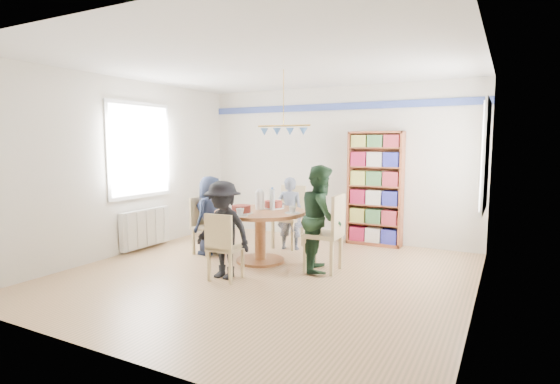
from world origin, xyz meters
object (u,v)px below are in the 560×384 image
Objects in this scene: dining_table at (260,224)px; chair_far at (290,213)px; chair_right at (329,229)px; person_near at (223,230)px; chair_left at (205,223)px; chair_near at (223,244)px; radiator at (146,228)px; person_right at (321,218)px; bookshelf at (375,190)px; person_left at (211,215)px; person_far at (290,213)px.

chair_far is at bearing 92.42° from dining_table.
chair_right is 1.41m from person_near.
chair_left is 1.03× the size of chair_near.
person_near is at bearing -89.51° from chair_far.
radiator is 1.13× the size of chair_left.
chair_far is 1.43m from person_right.
chair_near is (1.05, -0.99, -0.02)m from chair_left.
chair_near is at bearing -43.48° from chair_left.
dining_table is at bearing 5.94° from radiator.
radiator is 0.52× the size of bookshelf.
dining_table is 0.91m from person_left.
person_far is (-0.90, 0.85, -0.12)m from person_right.
chair_right reaches higher than chair_left.
chair_right is (1.06, 0.02, 0.02)m from dining_table.
radiator is at bearing -147.41° from chair_far.
chair_left is 0.71× the size of person_near.
person_left is at bearing 14.32° from chair_left.
person_left is 1.84m from person_right.
person_far is (0.94, 0.85, -0.02)m from person_left.
bookshelf is (1.12, 0.95, 0.35)m from person_far.
chair_near is at bearing -53.64° from person_near.
chair_far reaches higher than chair_near.
person_near reaches higher than radiator.
bookshelf reaches higher than chair_left.
person_far is (0.08, -0.18, 0.03)m from chair_far.
dining_table is 0.91× the size of person_right.
chair_right is 0.19m from person_right.
radiator is at bearing 14.55° from person_far.
radiator is 2.35m from person_far.
person_right is at bearing 174.58° from chair_right.
bookshelf is (2.16, 1.82, 0.45)m from chair_left.
chair_right is 0.86× the size of person_left.
dining_table is at bearing -179.13° from chair_right.
person_right reaches higher than chair_far.
chair_near is 3.07m from bookshelf.
chair_near is at bearing -20.51° from radiator.
person_near reaches higher than person_far.
chair_far is at bearing 92.51° from chair_near.
person_right is 1.21× the size of person_far.
person_far is at bearing 91.18° from person_near.
chair_far is 0.86× the size of person_far.
dining_table is 1.06m from chair_right.
person_right reaches higher than person_near.
person_right is (0.98, -1.03, 0.15)m from chair_far.
person_near is at bearing -113.73° from bookshelf.
chair_right is 1.02× the size of chair_far.
radiator is 3.84m from bookshelf.
dining_table is at bearing 91.49° from person_near.
chair_near reaches higher than radiator.
bookshelf reaches higher than chair_near.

